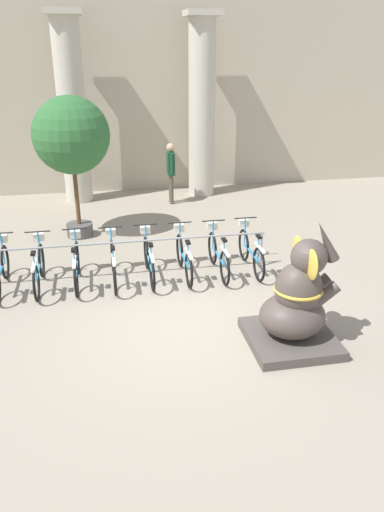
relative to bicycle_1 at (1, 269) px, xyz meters
name	(u,v)px	position (x,y,z in m)	size (l,w,h in m)	color
ground_plane	(186,322)	(3.18, -1.87, -0.40)	(60.00, 60.00, 0.00)	gray
building_facade	(135,91)	(3.18, 6.73, 2.60)	(20.00, 0.20, 6.00)	#B2A893
column_left	(72,109)	(1.33, 5.73, 2.22)	(0.96, 0.96, 5.16)	#BCB7A8
column_right	(202,106)	(5.03, 5.73, 2.22)	(0.96, 0.96, 5.16)	#BCB7A8
bike_rack	(112,248)	(2.09, 0.08, 0.25)	(6.16, 0.05, 0.77)	gray
bicycle_1	(1,269)	(0.00, 0.00, 0.00)	(0.48, 1.73, 0.97)	black
bicycle_2	(39,268)	(0.70, -0.05, 0.00)	(0.48, 1.73, 0.97)	black
bicycle_3	(76,264)	(1.39, -0.03, 0.00)	(0.48, 1.73, 0.97)	black
bicycle_4	(113,262)	(2.09, -0.06, 0.00)	(0.48, 1.73, 0.97)	black
bicycle_5	(149,259)	(2.78, -0.04, 0.00)	(0.48, 1.73, 0.97)	black
bicycle_6	(184,257)	(3.48, -0.04, 0.00)	(0.48, 1.73, 0.97)	black
bicycle_7	(218,254)	(4.17, -0.05, 0.00)	(0.48, 1.73, 0.97)	black
bicycle_8	(251,251)	(4.87, 0.00, 0.00)	(0.48, 1.73, 0.97)	black
elephant_statue	(297,304)	(4.72, -2.79, 0.28)	(1.31, 1.31, 2.00)	#4C4742
person_pedestrian	(171,168)	(3.97, 4.92, 0.65)	(0.23, 0.47, 1.74)	brown
potted_tree	(71,138)	(1.39, 2.65, 1.95)	(1.74, 1.74, 3.28)	#4C4C4C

